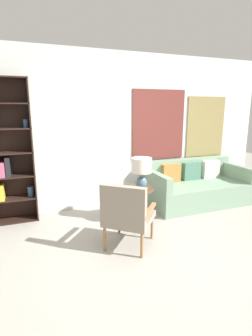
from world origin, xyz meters
TOP-DOWN VIEW (x-y plane):
  - ground_plane at (0.00, 0.00)m, footprint 14.00×14.00m
  - wall_back at (0.06, 2.03)m, footprint 6.40×0.08m
  - armchair at (-0.26, 0.42)m, footprint 0.81×0.81m
  - couch at (1.58, 1.54)m, footprint 1.87×0.94m
  - side_table at (0.22, 1.20)m, footprint 0.51×0.51m
  - table_lamp at (0.27, 1.14)m, footprint 0.31×0.31m

SIDE VIEW (x-z plane):
  - ground_plane at x=0.00m, z-range 0.00..0.00m
  - couch at x=1.58m, z-range -0.10..0.69m
  - side_table at x=0.22m, z-range 0.20..0.73m
  - armchair at x=-0.26m, z-range 0.06..0.93m
  - table_lamp at x=0.27m, z-range 0.60..1.09m
  - wall_back at x=0.06m, z-range 0.00..2.70m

